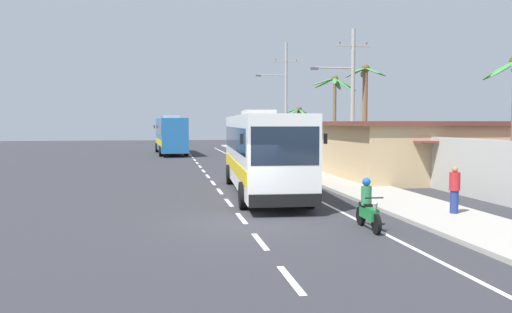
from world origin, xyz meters
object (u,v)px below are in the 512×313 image
pedestrian_near_kerb (455,189)px  palm_third (365,101)px  palm_second (299,120)px  coach_bus_foreground (262,150)px  roadside_building (466,150)px  pedestrian_midwalk (301,154)px  palm_nearest (335,99)px  coach_bus_far_lane (171,134)px  motorcycle_beside_bus (368,208)px  utility_pole_mid (351,98)px  utility_pole_far (285,97)px

pedestrian_near_kerb → palm_third: bearing=177.7°
palm_second → palm_third: 19.72m
coach_bus_foreground → roadside_building: (12.94, 4.20, -0.32)m
coach_bus_foreground → pedestrian_midwalk: size_ratio=7.09×
palm_second → palm_nearest: bearing=-90.5°
coach_bus_foreground → coach_bus_far_lane: coach_bus_far_lane is taller
motorcycle_beside_bus → utility_pole_mid: size_ratio=0.22×
coach_bus_foreground → palm_third: bearing=45.2°
coach_bus_foreground → palm_nearest: (9.10, 16.59, 3.18)m
palm_nearest → roadside_building: size_ratio=0.44×
utility_pole_mid → roadside_building: (6.45, -1.75, -3.01)m
coach_bus_foreground → pedestrian_midwalk: bearing=67.0°
coach_bus_foreground → motorcycle_beside_bus: (1.67, -8.46, -1.36)m
roadside_building → motorcycle_beside_bus: bearing=-131.7°
utility_pole_mid → roadside_building: bearing=-15.2°
motorcycle_beside_bus → palm_second: 37.44m
coach_bus_far_lane → palm_nearest: size_ratio=1.66×
coach_bus_foreground → palm_second: (9.20, 28.10, 1.53)m
coach_bus_far_lane → palm_second: palm_second is taller
pedestrian_midwalk → palm_nearest: 7.44m
coach_bus_foreground → utility_pole_mid: 9.21m
utility_pole_mid → palm_second: bearing=83.1°
roadside_building → pedestrian_midwalk: bearing=135.7°
coach_bus_foreground → roadside_building: bearing=18.0°
pedestrian_midwalk → utility_pole_mid: bearing=-138.6°
utility_pole_mid → palm_nearest: size_ratio=1.24×
pedestrian_near_kerb → coach_bus_far_lane: bearing=-157.6°
coach_bus_foreground → palm_third: (8.37, 8.43, 2.64)m
palm_nearest → palm_third: 8.21m
roadside_building → palm_third: bearing=137.2°
motorcycle_beside_bus → coach_bus_far_lane: bearing=98.1°
palm_third → pedestrian_midwalk: bearing=133.7°
pedestrian_midwalk → motorcycle_beside_bus: bearing=-161.7°
coach_bus_foreground → utility_pole_far: 23.51m
pedestrian_near_kerb → utility_pole_far: 29.82m
coach_bus_far_lane → pedestrian_midwalk: (8.85, -18.28, -0.99)m
pedestrian_near_kerb → palm_third: (3.00, 15.54, 3.66)m
utility_pole_mid → utility_pole_far: (-0.13, 16.40, 0.85)m
pedestrian_near_kerb → coach_bus_foreground: bearing=-134.3°
utility_pole_far → roadside_building: utility_pole_far is taller
palm_nearest → palm_second: (0.09, 11.51, -1.65)m
pedestrian_midwalk → utility_pole_far: size_ratio=0.17×
roadside_building → pedestrian_near_kerb: bearing=-123.8°
motorcycle_beside_bus → utility_pole_far: 31.55m
coach_bus_far_lane → utility_pole_mid: size_ratio=1.34×
motorcycle_beside_bus → roadside_building: 16.98m
pedestrian_near_kerb → utility_pole_far: (0.99, 29.45, 4.56)m
utility_pole_mid → palm_nearest: utility_pole_mid is taller
coach_bus_far_lane → palm_nearest: palm_nearest is taller
palm_second → roadside_building: palm_second is taller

